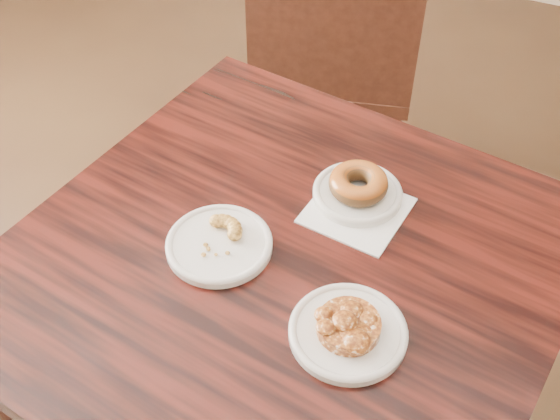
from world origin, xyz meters
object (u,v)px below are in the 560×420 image
at_px(apple_fritter, 349,324).
at_px(cruller_fragment, 219,238).
at_px(glazed_donut, 358,183).
at_px(cafe_table, 284,384).
at_px(chair_far, 336,62).

bearing_deg(apple_fritter, cruller_fragment, 162.94).
height_order(glazed_donut, apple_fritter, glazed_donut).
relative_size(glazed_donut, apple_fritter, 0.78).
distance_m(cafe_table, glazed_donut, 0.45).
xyz_separation_m(cafe_table, cruller_fragment, (-0.11, -0.02, 0.40)).
height_order(apple_fritter, cruller_fragment, apple_fritter).
bearing_deg(apple_fritter, glazed_donut, 106.65).
xyz_separation_m(chair_far, cruller_fragment, (0.16, -1.01, 0.32)).
bearing_deg(apple_fritter, cafe_table, 145.59).
xyz_separation_m(cafe_table, chair_far, (-0.26, 0.99, 0.08)).
relative_size(chair_far, cruller_fragment, 10.79).
xyz_separation_m(chair_far, glazed_donut, (0.32, -0.81, 0.33)).
bearing_deg(glazed_donut, apple_fritter, -73.35).
distance_m(chair_far, glazed_donut, 0.93).
xyz_separation_m(cafe_table, glazed_donut, (0.06, 0.18, 0.41)).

